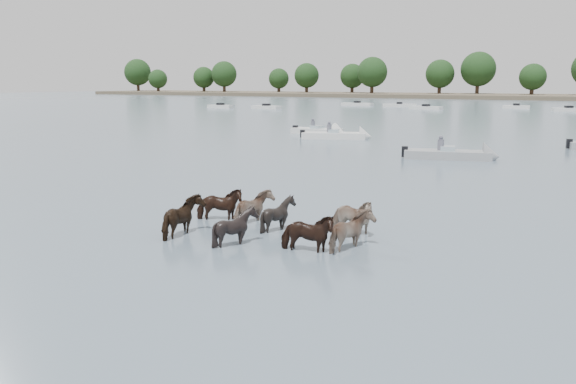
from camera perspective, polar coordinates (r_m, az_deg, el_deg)
The scene contains 8 objects.
ground at distance 15.22m, azimuth -3.11°, elevation -5.89°, with size 400.00×400.00×0.00m, color slate.
shoreline at distance 180.05m, azimuth 3.32°, elevation 9.52°, with size 160.00×30.00×1.00m, color #4C4233.
pony_herd at distance 16.72m, azimuth -2.03°, elevation -2.87°, with size 6.47×3.87×1.34m.
motorboat_a at distance 45.38m, azimuth 5.46°, elevation 5.49°, with size 5.54×3.38×1.92m.
motorboat_b at distance 34.65m, azimuth 16.55°, elevation 3.47°, with size 5.48×2.88×1.92m.
motorboat_f at distance 48.94m, azimuth 3.60°, elevation 5.90°, with size 4.93×1.83×1.92m.
distant_flotilla at distance 89.94m, azimuth 24.25°, elevation 7.21°, with size 101.77×29.23×0.93m.
treeline at distance 180.45m, azimuth 5.03°, elevation 11.48°, with size 154.27×20.46×12.47m.
Camera 1 is at (7.75, -12.35, 4.36)m, focal length 36.37 mm.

